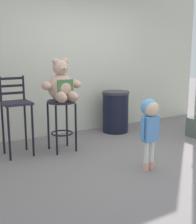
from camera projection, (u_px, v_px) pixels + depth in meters
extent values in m
plane|color=slate|center=(142.00, 161.00, 4.20)|extent=(24.00, 24.00, 0.00)
cube|color=beige|center=(74.00, 30.00, 5.56)|extent=(6.18, 0.30, 3.89)
cylinder|color=#241E2E|center=(61.00, 102.00, 4.51)|extent=(0.43, 0.43, 0.04)
cylinder|color=black|center=(56.00, 131.00, 4.37)|extent=(0.03, 0.03, 0.76)
cylinder|color=black|center=(76.00, 128.00, 4.53)|extent=(0.03, 0.03, 0.76)
cylinder|color=black|center=(48.00, 126.00, 4.64)|extent=(0.03, 0.03, 0.76)
cylinder|color=black|center=(67.00, 124.00, 4.81)|extent=(0.03, 0.03, 0.76)
torus|color=black|center=(62.00, 133.00, 4.61)|extent=(0.35, 0.35, 0.02)
sphere|color=tan|center=(61.00, 87.00, 4.47)|extent=(0.40, 0.40, 0.40)
cube|color=#3B6A3C|center=(65.00, 88.00, 4.33)|extent=(0.25, 0.03, 0.24)
sphere|color=tan|center=(60.00, 67.00, 4.41)|extent=(0.24, 0.24, 0.24)
ellipsoid|color=#C19A90|center=(63.00, 69.00, 4.33)|extent=(0.10, 0.07, 0.07)
sphere|color=black|center=(64.00, 69.00, 4.30)|extent=(0.03, 0.03, 0.03)
sphere|color=tan|center=(55.00, 61.00, 4.35)|extent=(0.09, 0.09, 0.09)
sphere|color=tan|center=(65.00, 61.00, 4.43)|extent=(0.09, 0.09, 0.09)
ellipsoid|color=tan|center=(47.00, 86.00, 4.31)|extent=(0.14, 0.22, 0.13)
ellipsoid|color=tan|center=(76.00, 84.00, 4.56)|extent=(0.14, 0.22, 0.13)
ellipsoid|color=tan|center=(61.00, 97.00, 4.28)|extent=(0.14, 0.34, 0.16)
ellipsoid|color=tan|center=(72.00, 96.00, 4.38)|extent=(0.14, 0.34, 0.16)
cylinder|color=#D89D90|center=(146.00, 166.00, 3.84)|extent=(0.08, 0.08, 0.11)
cylinder|color=silver|center=(146.00, 152.00, 3.80)|extent=(0.06, 0.06, 0.28)
cylinder|color=#D89D90|center=(151.00, 165.00, 3.89)|extent=(0.08, 0.08, 0.11)
cylinder|color=silver|center=(152.00, 151.00, 3.85)|extent=(0.06, 0.06, 0.28)
cube|color=#5187C7|center=(150.00, 129.00, 3.77)|extent=(0.20, 0.11, 0.34)
cylinder|color=#5187C7|center=(142.00, 129.00, 3.70)|extent=(0.05, 0.05, 0.29)
cylinder|color=#5187C7|center=(157.00, 126.00, 3.83)|extent=(0.05, 0.05, 0.29)
sphere|color=#D8B293|center=(151.00, 108.00, 3.72)|extent=(0.21, 0.21, 0.21)
sphere|color=#5791CE|center=(149.00, 107.00, 3.73)|extent=(0.22, 0.22, 0.22)
cylinder|color=black|center=(115.00, 113.00, 5.70)|extent=(0.50, 0.50, 0.75)
cylinder|color=#2D2D33|center=(116.00, 93.00, 5.62)|extent=(0.53, 0.53, 0.05)
cube|color=#241E2E|center=(16.00, 103.00, 4.29)|extent=(0.41, 0.41, 0.03)
cylinder|color=black|center=(9.00, 134.00, 4.13)|extent=(0.03, 0.03, 0.78)
cylinder|color=black|center=(33.00, 131.00, 4.31)|extent=(0.03, 0.03, 0.78)
cylinder|color=black|center=(3.00, 129.00, 4.42)|extent=(0.03, 0.03, 0.78)
cylinder|color=black|center=(25.00, 126.00, 4.60)|extent=(0.03, 0.03, 0.78)
cylinder|color=black|center=(0.00, 89.00, 4.30)|extent=(0.03, 0.03, 0.37)
cylinder|color=black|center=(24.00, 88.00, 4.48)|extent=(0.03, 0.03, 0.37)
cube|color=black|center=(12.00, 93.00, 4.41)|extent=(0.35, 0.02, 0.04)
cube|color=black|center=(12.00, 86.00, 4.39)|extent=(0.35, 0.02, 0.04)
cube|color=black|center=(12.00, 78.00, 4.36)|extent=(0.35, 0.02, 0.04)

